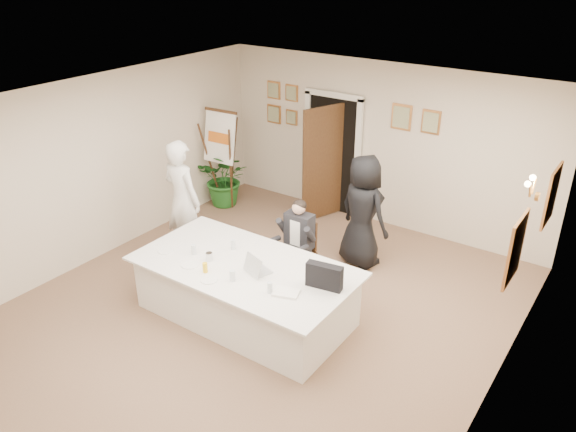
% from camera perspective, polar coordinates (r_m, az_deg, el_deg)
% --- Properties ---
extents(floor, '(7.00, 7.00, 0.00)m').
position_cam_1_polar(floor, '(7.63, -3.33, -9.90)').
color(floor, brown).
rests_on(floor, ground).
extents(ceiling, '(6.00, 7.00, 0.02)m').
position_cam_1_polar(ceiling, '(6.42, -3.97, 10.88)').
color(ceiling, white).
rests_on(ceiling, wall_back).
extents(wall_back, '(6.00, 0.10, 2.80)m').
position_cam_1_polar(wall_back, '(9.69, 9.33, 7.10)').
color(wall_back, beige).
rests_on(wall_back, floor).
extents(wall_left, '(0.10, 7.00, 2.80)m').
position_cam_1_polar(wall_left, '(8.95, -18.98, 4.44)').
color(wall_left, beige).
rests_on(wall_left, floor).
extents(wall_right, '(0.10, 7.00, 2.80)m').
position_cam_1_polar(wall_right, '(5.78, 20.75, -7.87)').
color(wall_right, beige).
rests_on(wall_right, floor).
extents(doorway, '(1.14, 0.86, 2.20)m').
position_cam_1_polar(doorway, '(10.04, 4.20, 5.89)').
color(doorway, black).
rests_on(doorway, floor).
extents(pictures_back_wall, '(3.40, 0.06, 0.80)m').
position_cam_1_polar(pictures_back_wall, '(9.88, 5.22, 10.44)').
color(pictures_back_wall, '#C78144').
rests_on(pictures_back_wall, wall_back).
extents(pictures_right_wall, '(0.06, 2.20, 0.80)m').
position_cam_1_polar(pictures_right_wall, '(6.67, 23.76, -0.35)').
color(pictures_right_wall, '#C78144').
rests_on(pictures_right_wall, wall_right).
extents(wall_sconce, '(0.20, 0.30, 0.24)m').
position_cam_1_polar(wall_sconce, '(6.55, 23.70, 2.55)').
color(wall_sconce, '#BA823B').
rests_on(wall_sconce, wall_right).
extents(conference_table, '(2.86, 1.52, 0.78)m').
position_cam_1_polar(conference_table, '(7.39, -4.36, -7.54)').
color(conference_table, white).
rests_on(conference_table, floor).
extents(seated_man, '(0.63, 0.66, 1.28)m').
position_cam_1_polar(seated_man, '(8.02, 0.97, -2.53)').
color(seated_man, black).
rests_on(seated_man, floor).
extents(flip_chart, '(0.65, 0.42, 1.84)m').
position_cam_1_polar(flip_chart, '(10.32, -6.46, 5.21)').
color(flip_chart, '#381E11').
rests_on(flip_chart, floor).
extents(standing_man, '(0.73, 0.51, 1.90)m').
position_cam_1_polar(standing_man, '(8.70, -10.67, 1.61)').
color(standing_man, silver).
rests_on(standing_man, floor).
extents(standing_woman, '(0.98, 0.78, 1.75)m').
position_cam_1_polar(standing_woman, '(8.42, 7.60, 0.46)').
color(standing_woman, black).
rests_on(standing_woman, floor).
extents(potted_palm, '(1.18, 1.10, 1.05)m').
position_cam_1_polar(potted_palm, '(10.56, -6.33, 3.81)').
color(potted_palm, '#1D571D').
rests_on(potted_palm, floor).
extents(laptop, '(0.41, 0.43, 0.28)m').
position_cam_1_polar(laptop, '(6.99, -3.02, -4.60)').
color(laptop, '#B7BABC').
rests_on(laptop, conference_table).
extents(laptop_bag, '(0.45, 0.19, 0.31)m').
position_cam_1_polar(laptop_bag, '(6.66, 3.71, -6.12)').
color(laptop_bag, black).
rests_on(laptop_bag, conference_table).
extents(paper_stack, '(0.35, 0.30, 0.03)m').
position_cam_1_polar(paper_stack, '(6.61, -0.21, -7.79)').
color(paper_stack, white).
rests_on(paper_stack, conference_table).
extents(plate_left, '(0.26, 0.26, 0.01)m').
position_cam_1_polar(plate_left, '(7.66, -12.29, -3.45)').
color(plate_left, white).
rests_on(plate_left, conference_table).
extents(plate_mid, '(0.30, 0.30, 0.01)m').
position_cam_1_polar(plate_mid, '(7.27, -9.91, -4.87)').
color(plate_mid, white).
rests_on(plate_mid, conference_table).
extents(plate_near, '(0.22, 0.22, 0.01)m').
position_cam_1_polar(plate_near, '(6.92, -8.02, -6.42)').
color(plate_near, white).
rests_on(plate_near, conference_table).
extents(glass_a, '(0.07, 0.07, 0.14)m').
position_cam_1_polar(glass_a, '(7.48, -9.56, -3.37)').
color(glass_a, silver).
rests_on(glass_a, conference_table).
extents(glass_b, '(0.08, 0.08, 0.14)m').
position_cam_1_polar(glass_b, '(6.85, -5.66, -6.05)').
color(glass_b, silver).
rests_on(glass_b, conference_table).
extents(glass_c, '(0.06, 0.06, 0.14)m').
position_cam_1_polar(glass_c, '(6.60, -1.85, -7.27)').
color(glass_c, silver).
rests_on(glass_c, conference_table).
extents(glass_d, '(0.07, 0.07, 0.14)m').
position_cam_1_polar(glass_d, '(7.53, -5.59, -2.90)').
color(glass_d, silver).
rests_on(glass_d, conference_table).
extents(oj_glass, '(0.08, 0.08, 0.13)m').
position_cam_1_polar(oj_glass, '(7.06, -8.42, -5.21)').
color(oj_glass, yellow).
rests_on(oj_glass, conference_table).
extents(steel_jug, '(0.10, 0.10, 0.11)m').
position_cam_1_polar(steel_jug, '(7.32, -8.01, -4.10)').
color(steel_jug, silver).
rests_on(steel_jug, conference_table).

